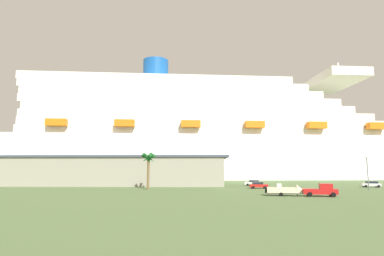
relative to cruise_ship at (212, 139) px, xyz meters
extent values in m
plane|color=#567042|center=(-1.10, -45.34, -18.71)|extent=(600.00, 600.00, 0.00)
cube|color=white|center=(2.59, 0.23, -9.03)|extent=(195.78, 48.11, 19.37)
cylinder|color=white|center=(-94.01, -7.30, -9.03)|extent=(35.62, 35.62, 19.37)
cube|color=white|center=(2.59, 0.23, 2.31)|extent=(172.39, 43.66, 3.30)
cube|color=white|center=(-1.27, -0.07, 5.61)|extent=(163.52, 42.29, 3.30)
cube|color=white|center=(-5.14, -0.37, 8.92)|extent=(155.55, 40.93, 3.30)
cube|color=white|center=(-9.00, -0.68, 12.22)|extent=(146.00, 39.57, 3.30)
cube|color=white|center=(-12.87, -0.98, 15.52)|extent=(141.35, 38.78, 3.30)
cube|color=white|center=(-16.73, -1.28, 18.83)|extent=(133.04, 37.99, 3.30)
cube|color=white|center=(-20.59, -1.58, 22.13)|extent=(127.52, 37.15, 3.30)
cube|color=white|center=(-24.46, -1.88, 25.44)|extent=(121.02, 36.15, 3.30)
cube|color=white|center=(60.55, 4.75, 29.09)|extent=(22.15, 37.86, 4.00)
cylinder|color=#1959B2|center=(-26.39, -2.03, 32.34)|extent=(12.82, 12.82, 10.50)
cylinder|color=silver|center=(64.42, 5.05, 33.09)|extent=(0.80, 0.80, 12.00)
cube|color=orange|center=(-63.69, -22.23, 4.62)|extent=(8.22, 3.81, 2.80)
cube|color=orange|center=(-36.64, -20.12, 4.62)|extent=(8.22, 3.81, 2.80)
cube|color=orange|center=(-9.59, -18.01, 4.62)|extent=(8.22, 3.81, 2.80)
cube|color=orange|center=(17.45, -15.90, 4.62)|extent=(8.22, 3.81, 2.80)
cube|color=orange|center=(44.50, -13.79, 4.62)|extent=(8.22, 3.81, 2.80)
cube|color=orange|center=(71.55, -11.68, 4.62)|extent=(8.22, 3.81, 2.80)
cube|color=gray|center=(-34.54, -52.22, -14.80)|extent=(69.32, 23.23, 7.83)
cube|color=#3F4759|center=(-34.54, -52.22, -10.58)|extent=(72.09, 24.16, 0.60)
cube|color=red|center=(13.03, -91.98, -17.86)|extent=(5.90, 3.16, 0.90)
cube|color=red|center=(14.01, -92.20, -16.96)|extent=(2.37, 2.23, 0.90)
cube|color=#26333F|center=(14.67, -92.34, -17.05)|extent=(0.46, 1.66, 0.63)
cylinder|color=black|center=(15.16, -91.43, -18.31)|extent=(0.84, 0.45, 0.80)
cylinder|color=black|center=(14.72, -93.38, -18.31)|extent=(0.84, 0.45, 0.80)
cylinder|color=black|center=(11.49, -90.61, -18.31)|extent=(0.84, 0.45, 0.80)
cylinder|color=black|center=(11.06, -92.57, -18.31)|extent=(0.84, 0.45, 0.80)
cube|color=#595960|center=(6.94, -90.63, -18.24)|extent=(6.07, 3.17, 0.16)
cube|color=#595960|center=(10.27, -91.37, -18.24)|extent=(1.87, 0.53, 0.10)
cylinder|color=black|center=(6.92, -89.50, -18.39)|extent=(0.67, 0.35, 0.64)
cylinder|color=black|center=(6.44, -91.64, -18.39)|extent=(0.67, 0.35, 0.64)
cube|color=beige|center=(6.94, -90.63, -17.71)|extent=(5.60, 3.27, 0.90)
cone|color=beige|center=(9.89, -91.28, -17.71)|extent=(1.60, 2.18, 1.97)
cube|color=silver|center=(6.42, -90.51, -16.91)|extent=(1.00, 1.15, 0.70)
cube|color=black|center=(4.18, -90.02, -17.71)|extent=(0.46, 0.57, 1.10)
cylinder|color=brown|center=(-19.27, -73.14, -15.16)|extent=(0.58, 0.58, 7.10)
cone|color=#195923|center=(-18.87, -73.14, -11.51)|extent=(0.70, 2.99, 2.75)
cone|color=#195923|center=(-19.05, -72.80, -11.51)|extent=(3.11, 2.37, 2.30)
cone|color=#195923|center=(-19.36, -72.75, -11.51)|extent=(3.40, 1.45, 2.11)
cone|color=#195923|center=(-19.62, -72.95, -11.51)|extent=(2.10, 3.11, 2.51)
cone|color=#195923|center=(-19.60, -73.37, -11.51)|extent=(2.53, 3.14, 1.97)
cone|color=#195923|center=(-19.43, -73.50, -11.51)|extent=(3.31, 1.95, 2.18)
cone|color=#195923|center=(-18.98, -73.41, -11.51)|extent=(2.80, 2.96, 1.89)
sphere|color=#195923|center=(-19.27, -73.14, -11.61)|extent=(1.10, 1.10, 1.10)
cylinder|color=slate|center=(29.82, -77.08, -15.20)|extent=(0.20, 0.20, 7.03)
sphere|color=#F9F2CC|center=(29.82, -77.08, -11.44)|extent=(0.56, 0.56, 0.56)
cube|color=white|center=(8.29, -56.88, -18.03)|extent=(4.95, 2.50, 0.70)
cube|color=#1E232D|center=(8.53, -56.91, -17.41)|extent=(2.86, 2.01, 0.55)
cylinder|color=black|center=(6.61, -57.55, -18.38)|extent=(0.69, 0.31, 0.66)
cylinder|color=black|center=(6.88, -55.75, -18.38)|extent=(0.69, 0.31, 0.66)
cylinder|color=black|center=(9.70, -58.01, -18.38)|extent=(0.69, 0.31, 0.66)
cylinder|color=black|center=(9.97, -56.21, -18.38)|extent=(0.69, 0.31, 0.66)
cube|color=black|center=(-43.04, -58.90, -18.03)|extent=(4.56, 2.11, 0.70)
cube|color=#1E232D|center=(-43.26, -58.91, -17.41)|extent=(2.59, 1.82, 0.55)
cylinder|color=black|center=(-41.62, -57.88, -18.38)|extent=(0.67, 0.25, 0.66)
cylinder|color=black|center=(-41.52, -59.76, -18.38)|extent=(0.67, 0.25, 0.66)
cylinder|color=black|center=(-44.56, -58.04, -18.38)|extent=(0.67, 0.25, 0.66)
cylinder|color=black|center=(-44.46, -59.91, -18.38)|extent=(0.67, 0.25, 0.66)
cube|color=silver|center=(37.33, -64.62, -18.03)|extent=(4.80, 2.73, 0.70)
cube|color=#1E232D|center=(37.55, -64.67, -17.41)|extent=(2.82, 2.15, 0.55)
cylinder|color=black|center=(35.68, -65.26, -18.38)|extent=(0.69, 0.34, 0.66)
cylinder|color=black|center=(36.05, -63.41, -18.38)|extent=(0.69, 0.34, 0.66)
cylinder|color=black|center=(38.61, -65.84, -18.38)|extent=(0.69, 0.34, 0.66)
cylinder|color=black|center=(38.98, -63.99, -18.38)|extent=(0.69, 0.34, 0.66)
cube|color=red|center=(7.20, -69.44, -18.03)|extent=(4.43, 2.14, 0.70)
cube|color=#1E232D|center=(6.98, -69.43, -17.41)|extent=(2.51, 1.85, 0.55)
cylinder|color=black|center=(8.68, -68.55, -18.38)|extent=(0.67, 0.25, 0.66)
cylinder|color=black|center=(8.58, -70.47, -18.38)|extent=(0.67, 0.25, 0.66)
cylinder|color=black|center=(5.82, -68.41, -18.38)|extent=(0.67, 0.25, 0.66)
cylinder|color=black|center=(5.72, -70.33, -18.38)|extent=(0.67, 0.25, 0.66)
camera|label=1|loc=(-9.04, -147.01, -14.04)|focal=29.35mm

